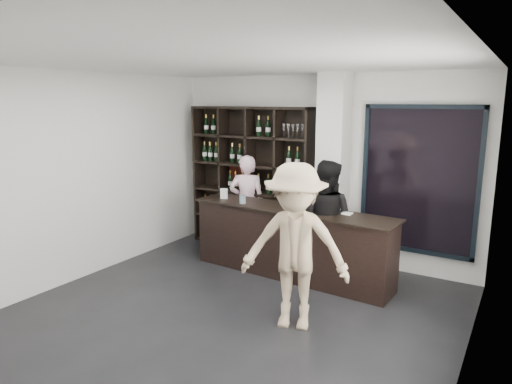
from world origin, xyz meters
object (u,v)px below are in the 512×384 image
Objects in this scene: taster_black at (325,221)px; customer at (295,247)px; wine_shelf at (251,179)px; taster_pink at (247,204)px; tasting_counter at (291,242)px.

customer is at bearing 99.03° from taster_black.
wine_shelf is 0.44m from taster_pink.
taster_black is (1.60, -0.52, 0.04)m from taster_pink.
wine_shelf reaches higher than customer.
tasting_counter is 1.33m from taster_pink.
tasting_counter is 0.60m from taster_black.
taster_pink is at bearing -75.72° from wine_shelf.
customer is at bearing -58.28° from tasting_counter.
wine_shelf is at bearing -24.19° from taster_black.
wine_shelf is 1.47× the size of taster_pink.
customer is (0.72, -1.32, 0.43)m from tasting_counter.
taster_pink reaches higher than tasting_counter.
wine_shelf is at bearing 148.57° from tasting_counter.
wine_shelf is 1.60m from tasting_counter.
customer is at bearing -48.29° from wine_shelf.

